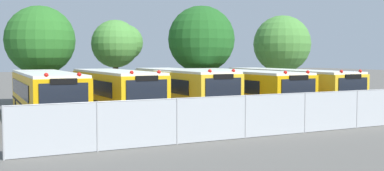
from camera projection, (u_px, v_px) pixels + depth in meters
name	position (u px, v px, depth m)	size (l,w,h in m)	color
ground_plane	(180.00, 114.00, 26.58)	(160.00, 160.00, 0.00)	#595651
school_bus_0	(46.00, 95.00, 23.02)	(2.51, 10.16, 2.63)	#EAA80C
school_bus_1	(115.00, 92.00, 24.86)	(2.66, 9.33, 2.65)	yellow
school_bus_2	(182.00, 89.00, 26.36)	(2.48, 9.52, 2.67)	yellow
school_bus_3	(240.00, 88.00, 27.95)	(2.62, 11.23, 2.58)	#EAA80C
school_bus_4	(288.00, 87.00, 29.50)	(2.68, 11.59, 2.58)	yellow
tree_1	(40.00, 40.00, 30.31)	(4.50, 4.50, 6.58)	#4C3823
tree_2	(118.00, 44.00, 33.65)	(3.77, 3.46, 5.92)	#4C3823
tree_3	(202.00, 39.00, 34.84)	(5.03, 5.03, 7.08)	#4C3823
tree_4	(283.00, 44.00, 38.36)	(4.71, 4.71, 6.65)	#4C3823
chainlink_fence	(276.00, 114.00, 19.22)	(21.10, 0.07, 1.75)	#9EA0A3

